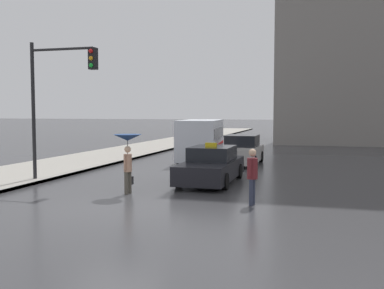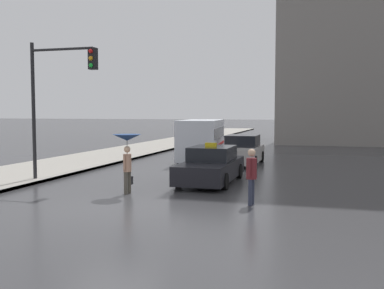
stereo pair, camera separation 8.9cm
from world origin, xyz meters
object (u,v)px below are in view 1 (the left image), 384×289
object	(u,v)px
sedan_red	(242,151)
traffic_light	(58,86)
taxi	(211,166)
pedestrian_with_umbrella	(128,147)
pedestrian_man	(252,172)
ambulance_van	(201,138)

from	to	relation	value
sedan_red	traffic_light	size ratio (longest dim) A/B	0.80
taxi	sedan_red	size ratio (longest dim) A/B	1.08
taxi	pedestrian_with_umbrella	size ratio (longest dim) A/B	2.33
pedestrian_man	pedestrian_with_umbrella	bearing A→B (deg)	-90.46
pedestrian_with_umbrella	traffic_light	bearing A→B (deg)	77.76
ambulance_van	pedestrian_man	bearing A→B (deg)	105.69
pedestrian_with_umbrella	traffic_light	size ratio (longest dim) A/B	0.37
sedan_red	pedestrian_man	world-z (taller)	pedestrian_man
taxi	ambulance_van	bearing A→B (deg)	-72.12
taxi	traffic_light	xyz separation A→B (m)	(-5.62, -1.75, 3.09)
taxi	pedestrian_with_umbrella	bearing A→B (deg)	55.88
taxi	traffic_light	world-z (taller)	traffic_light
ambulance_van	traffic_light	bearing A→B (deg)	62.98
ambulance_van	pedestrian_man	size ratio (longest dim) A/B	3.20
taxi	pedestrian_with_umbrella	distance (m)	3.91
taxi	traffic_light	distance (m)	6.65
ambulance_van	pedestrian_with_umbrella	distance (m)	10.26
ambulance_van	taxi	bearing A→B (deg)	101.39
sedan_red	pedestrian_with_umbrella	world-z (taller)	pedestrian_with_umbrella
taxi	pedestrian_man	bearing A→B (deg)	119.56
taxi	traffic_light	bearing A→B (deg)	17.34
taxi	pedestrian_man	distance (m)	4.37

